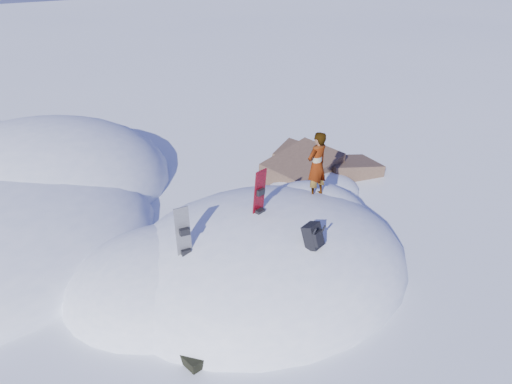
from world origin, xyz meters
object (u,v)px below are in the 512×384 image
backpack (314,236)px  person (317,165)px  snowboard_dark (184,244)px  snowboard_red (259,204)px

backpack → person: person is taller
person → snowboard_dark: bearing=-2.2°
snowboard_red → snowboard_dark: bearing=171.2°
snowboard_red → snowboard_dark: (-1.88, -0.21, -0.27)m
snowboard_red → backpack: (0.35, -1.50, -0.15)m
backpack → person: bearing=31.1°
snowboard_dark → backpack: size_ratio=2.71×
snowboard_dark → snowboard_red: bearing=10.4°
snowboard_red → backpack: bearing=-91.9°
snowboard_dark → backpack: (2.23, -1.29, 0.12)m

